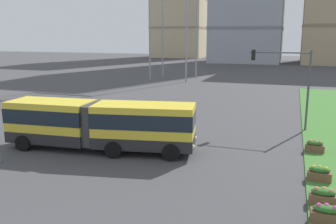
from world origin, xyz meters
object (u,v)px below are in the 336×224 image
Objects in this scene: car_black_sedan at (120,115)px; flower_planter_5 at (315,146)px; articulated_bus at (100,124)px; traffic_light_far_right at (288,75)px; flower_planter_3 at (323,196)px; flower_planter_2 at (326,214)px; flower_planter_4 at (319,173)px.

flower_planter_5 is at bearing -10.49° from car_black_sedan.
articulated_bus is 2.01× the size of traffic_light_far_right.
car_black_sedan reaches higher than flower_planter_3.
car_black_sedan reaches higher than flower_planter_5.
flower_planter_2 and flower_planter_4 have the same top height.
flower_planter_3 is 7.45m from flower_planter_5.
flower_planter_3 and flower_planter_4 have the same top height.
traffic_light_far_right is at bearing 100.47° from flower_planter_4.
flower_planter_2 is at bearing -90.00° from flower_planter_3.
articulated_bus is 6.75m from car_black_sedan.
car_black_sedan is 4.18× the size of flower_planter_2.
flower_planter_5 is at bearing 90.00° from flower_planter_2.
traffic_light_far_right is (-1.87, 14.48, 3.73)m from flower_planter_2.
car_black_sedan is 4.18× the size of flower_planter_4.
traffic_light_far_right reaches higher than flower_planter_4.
articulated_bus is at bearing -73.85° from car_black_sedan.
flower_planter_2 is (12.61, -5.30, -1.23)m from articulated_bus.
articulated_bus is 12.71m from flower_planter_4.
articulated_bus reaches higher than flower_planter_2.
articulated_bus is at bearing -139.49° from traffic_light_far_right.
flower_planter_5 is at bearing -70.95° from traffic_light_far_right.
traffic_light_far_right is (10.74, 9.18, 2.50)m from articulated_bus.
flower_planter_2 is 9.05m from flower_planter_5.
flower_planter_5 is (0.00, 4.72, 0.00)m from flower_planter_4.
flower_planter_5 is 0.18× the size of traffic_light_far_right.
car_black_sedan is (-1.86, 6.43, -0.90)m from articulated_bus.
flower_planter_4 is at bearing 90.00° from flower_planter_2.
flower_planter_4 is 10.97m from traffic_light_far_right.
flower_planter_2 is at bearing -22.80° from articulated_bus.
flower_planter_4 is at bearing 90.00° from flower_planter_3.
flower_planter_3 is (14.47, -10.13, -0.33)m from car_black_sedan.
flower_planter_3 is at bearing -90.00° from flower_planter_4.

